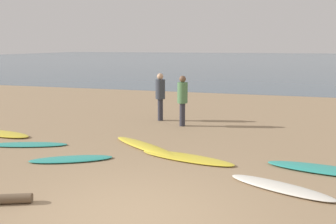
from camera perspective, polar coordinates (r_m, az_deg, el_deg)
The scene contains 11 objects.
ground_plane at distance 14.89m, azimuth 8.24°, elevation 0.23°, with size 120.00×120.00×0.20m, color #997C5B.
ocean_water at distance 69.22m, azimuth 14.44°, elevation 8.53°, with size 140.00×100.00×0.01m, color #475B6B.
surfboard_1 at distance 11.48m, azimuth -25.75°, elevation -3.27°, with size 1.97×0.60×0.09m, color yellow.
surfboard_2 at distance 10.05m, azimuth -22.38°, elevation -5.02°, with size 2.17×0.46×0.06m, color teal.
surfboard_3 at distance 8.46m, azimuth -15.78°, elevation -7.52°, with size 1.92×0.50×0.07m, color teal.
surfboard_4 at distance 9.10m, azimuth -3.86°, elevation -5.70°, with size 2.47×0.46×0.10m, color yellow.
surfboard_5 at distance 8.25m, azimuth 3.07°, elevation -7.58°, with size 2.37×0.56×0.07m, color yellow.
surfboard_6 at distance 6.93m, azimuth 18.15°, elevation -11.77°, with size 1.98×0.49×0.09m, color silver.
surfboard_7 at distance 8.20m, azimuth 24.70°, elevation -8.68°, with size 2.42×0.60×0.09m, color teal.
person_0 at distance 11.36m, azimuth 2.42°, elevation 2.57°, with size 0.34×0.34×1.68m.
person_1 at distance 12.19m, azimuth -1.29°, elevation 3.19°, with size 0.34×0.34×1.69m.
Camera 1 is at (1.90, -4.50, 2.67)m, focal length 36.72 mm.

